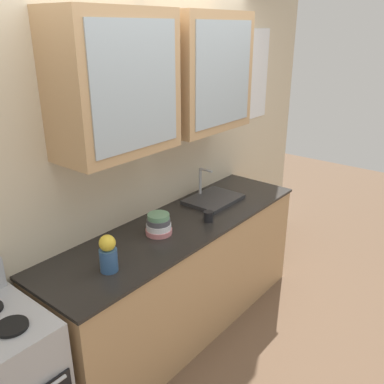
# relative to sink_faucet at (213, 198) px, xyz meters

# --- Properties ---
(ground_plane) EXTENTS (10.00, 10.00, 0.00)m
(ground_plane) POSITION_rel_sink_faucet_xyz_m (-0.49, -0.07, -0.93)
(ground_plane) COLOR brown
(back_wall_unit) EXTENTS (4.53, 0.48, 2.82)m
(back_wall_unit) POSITION_rel_sink_faucet_xyz_m (-0.49, 0.23, 0.62)
(back_wall_unit) COLOR beige
(back_wall_unit) RESTS_ON ground_plane
(counter) EXTENTS (2.30, 0.64, 0.91)m
(counter) POSITION_rel_sink_faucet_xyz_m (-0.49, -0.07, -0.48)
(counter) COLOR tan
(counter) RESTS_ON ground_plane
(sink_faucet) EXTENTS (0.45, 0.34, 0.26)m
(sink_faucet) POSITION_rel_sink_faucet_xyz_m (0.00, 0.00, 0.00)
(sink_faucet) COLOR #2D2D30
(sink_faucet) RESTS_ON counter
(bowl_stack) EXTENTS (0.19, 0.19, 0.15)m
(bowl_stack) POSITION_rel_sink_faucet_xyz_m (-0.71, -0.05, 0.05)
(bowl_stack) COLOR #D87F84
(bowl_stack) RESTS_ON counter
(vase) EXTENTS (0.11, 0.11, 0.23)m
(vase) POSITION_rel_sink_faucet_xyz_m (-1.24, -0.15, 0.09)
(vase) COLOR #33598C
(vase) RESTS_ON counter
(cup_near_sink) EXTENTS (0.10, 0.07, 0.08)m
(cup_near_sink) POSITION_rel_sink_faucet_xyz_m (-0.33, -0.20, 0.02)
(cup_near_sink) COLOR black
(cup_near_sink) RESTS_ON counter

